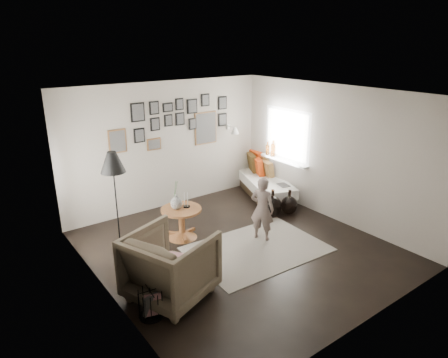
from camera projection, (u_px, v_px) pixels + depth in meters
ground at (239, 248)px, 6.78m from camera, size 4.80×4.80×0.00m
wall_back at (167, 146)px, 8.17m from camera, size 4.50×0.00×4.50m
wall_front at (372, 231)px, 4.53m from camera, size 4.50×0.00×4.50m
wall_left at (103, 210)px, 5.09m from camera, size 0.00×4.80×4.80m
wall_right at (332, 153)px, 7.61m from camera, size 0.00×4.80×4.80m
ceiling at (241, 93)px, 5.92m from camera, size 4.80×4.80×0.00m
door_left at (77, 199)px, 6.09m from camera, size 0.00×2.14×2.14m
window_right at (279, 157)px, 8.71m from camera, size 0.15×1.32×1.30m
gallery_wall at (179, 123)px, 8.18m from camera, size 2.74×0.03×1.08m
wall_sconce at (235, 130)px, 8.79m from camera, size 0.18×0.36×0.16m
rug at (257, 249)px, 6.75m from camera, size 2.30×1.66×0.01m
pedestal_table at (182, 224)px, 7.08m from camera, size 0.71×0.71×0.56m
vase at (176, 201)px, 6.90m from camera, size 0.20×0.20×0.51m
candles at (186, 200)px, 7.00m from camera, size 0.12×0.12×0.27m
daybed at (263, 183)px, 9.06m from camera, size 1.37×1.95×0.88m
magazine_on_daybed at (283, 185)px, 8.53m from camera, size 0.25×0.30×0.01m
armchair at (171, 265)px, 5.39m from camera, size 1.34×1.32×0.95m
armchair_cushion at (171, 263)px, 5.44m from camera, size 0.55×0.56×0.20m
floor_lamp at (113, 166)px, 6.31m from camera, size 0.40×0.40×1.70m
magazine_basket at (151, 304)px, 5.07m from camera, size 0.34×0.34×0.38m
demijohn_large at (272, 206)px, 7.95m from camera, size 0.38×0.38×0.57m
demijohn_small at (289, 205)px, 8.06m from camera, size 0.33×0.33×0.52m
child at (262, 209)px, 6.92m from camera, size 0.45×0.50×1.16m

